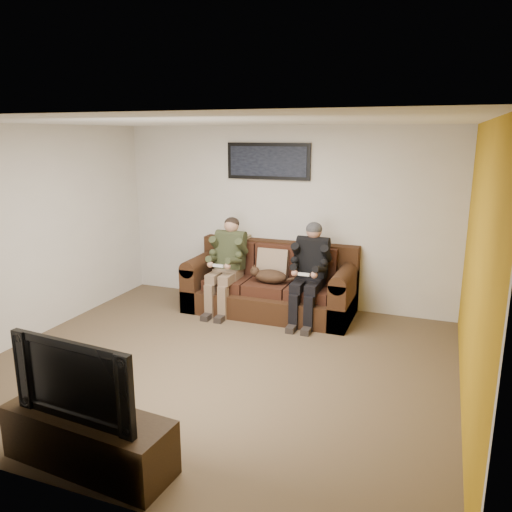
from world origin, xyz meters
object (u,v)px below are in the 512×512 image
at_px(person_right, 310,267).
at_px(tv_stand, 89,439).
at_px(television, 83,376).
at_px(sofa, 272,286).
at_px(cat, 269,276).
at_px(person_left, 227,259).
at_px(framed_poster, 268,161).

relative_size(person_right, tv_stand, 0.97).
height_order(person_right, television, person_right).
xyz_separation_m(sofa, person_right, (0.61, -0.20, 0.39)).
height_order(sofa, cat, sofa).
height_order(sofa, television, television).
xyz_separation_m(person_left, cat, (0.64, -0.01, -0.18)).
xyz_separation_m(sofa, framed_poster, (-0.20, 0.38, 1.74)).
relative_size(sofa, framed_poster, 1.88).
distance_m(sofa, person_left, 0.75).
height_order(person_left, person_right, person_right).
relative_size(sofa, person_left, 1.77).
relative_size(cat, framed_poster, 0.53).
bearing_deg(person_right, framed_poster, 144.31).
height_order(person_left, framed_poster, framed_poster).
height_order(sofa, person_right, person_right).
relative_size(sofa, cat, 3.57).
bearing_deg(television, person_right, 82.40).
height_order(person_left, cat, person_left).
xyz_separation_m(sofa, tv_stand, (-0.17, -3.78, -0.15)).
distance_m(cat, tv_stand, 3.60).
bearing_deg(television, framed_poster, 95.02).
distance_m(sofa, framed_poster, 1.79).
distance_m(person_left, person_right, 1.21).
bearing_deg(television, sofa, 92.04).
bearing_deg(sofa, tv_stand, -92.53).
xyz_separation_m(person_right, tv_stand, (-0.77, -3.59, -0.54)).
relative_size(cat, television, 0.60).
bearing_deg(sofa, person_left, -161.97).
bearing_deg(cat, tv_stand, -93.17).
xyz_separation_m(cat, framed_poster, (-0.23, 0.58, 1.53)).
height_order(person_right, framed_poster, framed_poster).
bearing_deg(person_right, television, -102.16).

